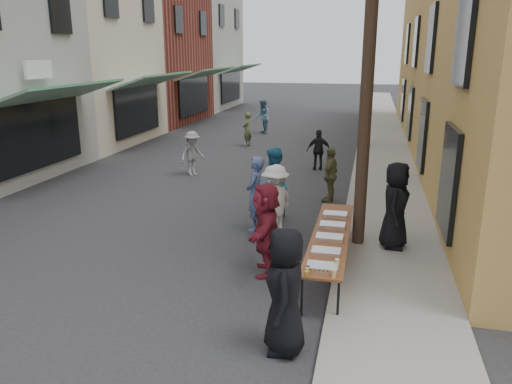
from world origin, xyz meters
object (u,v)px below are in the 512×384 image
at_px(utility_pole_far, 374,45).
at_px(catering_tray_sausage, 322,267).
at_px(serving_table, 331,236).
at_px(guest_front_a, 285,291).
at_px(utility_pole_mid, 373,42).
at_px(guest_front_c, 273,185).
at_px(utility_pole_near, 370,33).
at_px(server, 395,205).

bearing_deg(utility_pole_far, catering_tray_sausage, -91.06).
height_order(serving_table, guest_front_a, guest_front_a).
xyz_separation_m(utility_pole_mid, guest_front_c, (-2.16, -10.67, -3.57)).
height_order(serving_table, catering_tray_sausage, catering_tray_sausage).
bearing_deg(utility_pole_mid, catering_tray_sausage, -91.90).
xyz_separation_m(utility_pole_mid, guest_front_a, (-0.90, -16.26, -3.57)).
xyz_separation_m(utility_pole_far, catering_tray_sausage, (-0.50, -27.04, -3.71)).
distance_m(utility_pole_mid, utility_pole_far, 12.00).
distance_m(utility_pole_far, catering_tray_sausage, 27.29).
relative_size(utility_pole_mid, guest_front_c, 4.82).
bearing_deg(utility_pole_near, guest_front_c, 148.41).
relative_size(serving_table, guest_front_c, 2.14).
height_order(utility_pole_mid, server, utility_pole_mid).
bearing_deg(utility_pole_mid, guest_front_c, -101.46).
bearing_deg(utility_pole_far, utility_pole_mid, -90.00).
relative_size(serving_table, catering_tray_sausage, 8.00).
distance_m(utility_pole_near, catering_tray_sausage, 4.82).
relative_size(utility_pole_near, server, 4.85).
height_order(catering_tray_sausage, server, server).
distance_m(catering_tray_sausage, guest_front_a, 1.30).
height_order(serving_table, server, server).
height_order(guest_front_a, server, server).
height_order(utility_pole_near, guest_front_a, utility_pole_near).
bearing_deg(guest_front_c, utility_pole_far, 179.55).
xyz_separation_m(catering_tray_sausage, guest_front_a, (-0.40, -1.23, 0.14)).
bearing_deg(server, guest_front_a, 168.50).
relative_size(utility_pole_near, guest_front_c, 4.82).
distance_m(utility_pole_near, utility_pole_far, 24.00).
distance_m(utility_pole_near, serving_table, 4.06).
height_order(serving_table, guest_front_c, guest_front_c).
distance_m(guest_front_a, server, 4.48).
relative_size(utility_pole_mid, serving_table, 2.25).
height_order(utility_pole_mid, guest_front_a, utility_pole_mid).
bearing_deg(utility_pole_mid, serving_table, -92.14).
xyz_separation_m(utility_pole_mid, server, (0.73, -12.10, -3.47)).
relative_size(catering_tray_sausage, guest_front_c, 0.27).
xyz_separation_m(serving_table, guest_front_c, (-1.66, 2.72, 0.22)).
bearing_deg(catering_tray_sausage, guest_front_c, 110.85).
distance_m(utility_pole_mid, catering_tray_sausage, 15.49).
relative_size(guest_front_c, server, 1.01).
height_order(utility_pole_near, server, utility_pole_near).
relative_size(utility_pole_mid, catering_tray_sausage, 18.00).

